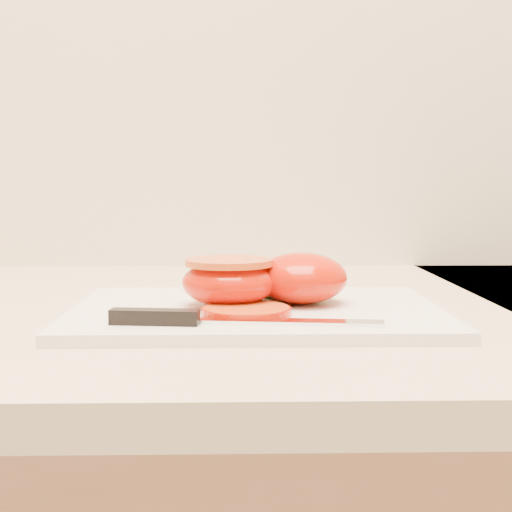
{
  "coord_description": "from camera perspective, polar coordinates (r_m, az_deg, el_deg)",
  "views": [
    {
      "loc": [
        -0.09,
        0.96,
        1.05
      ],
      "look_at": [
        -0.07,
        1.61,
        0.99
      ],
      "focal_mm": 50.0,
      "sensor_mm": 36.0,
      "label": 1
    }
  ],
  "objects": [
    {
      "name": "knife",
      "position": [
        0.57,
        -3.84,
        -5.04
      ],
      "size": [
        0.22,
        0.04,
        0.01
      ],
      "rotation": [
        0.0,
        0.0,
        -0.12
      ],
      "color": "silver",
      "rests_on": "cutting_board"
    },
    {
      "name": "cutting_board",
      "position": [
        0.65,
        0.02,
        -4.49
      ],
      "size": [
        0.33,
        0.24,
        0.01
      ],
      "primitive_type": "cube",
      "rotation": [
        0.0,
        0.0,
        -0.0
      ],
      "color": "white",
      "rests_on": "counter"
    },
    {
      "name": "tomato_half_cut",
      "position": [
        0.65,
        -2.16,
        -1.96
      ],
      "size": [
        0.09,
        0.09,
        0.04
      ],
      "color": "red",
      "rests_on": "cutting_board"
    },
    {
      "name": "lettuce_leaf_0",
      "position": [
        0.72,
        2.09,
        -2.19
      ],
      "size": [
        0.12,
        0.11,
        0.02
      ],
      "primitive_type": "ellipsoid",
      "rotation": [
        0.0,
        0.0,
        0.42
      ],
      "color": "#65B22F",
      "rests_on": "cutting_board"
    },
    {
      "name": "tomato_slice_0",
      "position": [
        0.61,
        -0.78,
        -4.41
      ],
      "size": [
        0.07,
        0.07,
        0.01
      ],
      "primitive_type": "cylinder",
      "color": "orange",
      "rests_on": "cutting_board"
    },
    {
      "name": "tomato_half_dome",
      "position": [
        0.66,
        3.63,
        -1.76
      ],
      "size": [
        0.09,
        0.09,
        0.05
      ],
      "primitive_type": "ellipsoid",
      "color": "red",
      "rests_on": "cutting_board"
    }
  ]
}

